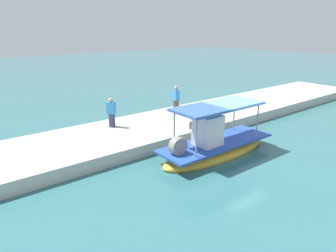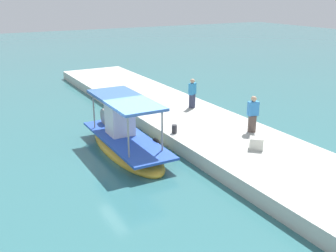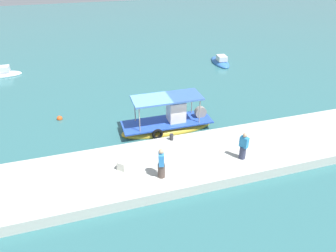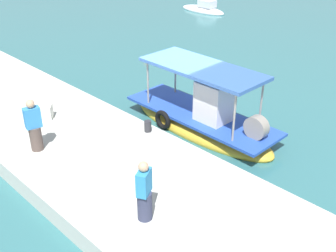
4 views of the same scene
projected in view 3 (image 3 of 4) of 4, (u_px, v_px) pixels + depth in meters
name	position (u px, v px, depth m)	size (l,w,h in m)	color
ground_plane	(151.00, 130.00, 21.27)	(120.00, 120.00, 0.00)	#31696D
dock_quay	(171.00, 165.00, 17.41)	(36.00, 4.83, 0.61)	beige
main_fishing_boat	(169.00, 124.00, 21.15)	(6.36, 2.09, 2.80)	gold
fisherman_near_bollard	(243.00, 147.00, 17.06)	(0.49, 0.53, 1.63)	#343852
fisherman_by_crate	(161.00, 165.00, 15.63)	(0.46, 0.53, 1.70)	brown
mooring_bollard	(171.00, 137.00, 19.00)	(0.24, 0.24, 0.39)	#2D2D33
cargo_crate	(123.00, 165.00, 16.49)	(0.56, 0.45, 0.49)	silver
marker_buoy	(60.00, 118.00, 22.58)	(0.40, 0.40, 0.40)	#E9541E
moored_boat_near	(0.00, 74.00, 30.23)	(4.05, 1.54, 1.17)	silver
moored_boat_mid	(220.00, 62.00, 33.51)	(1.95, 4.03, 1.19)	#316BBC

